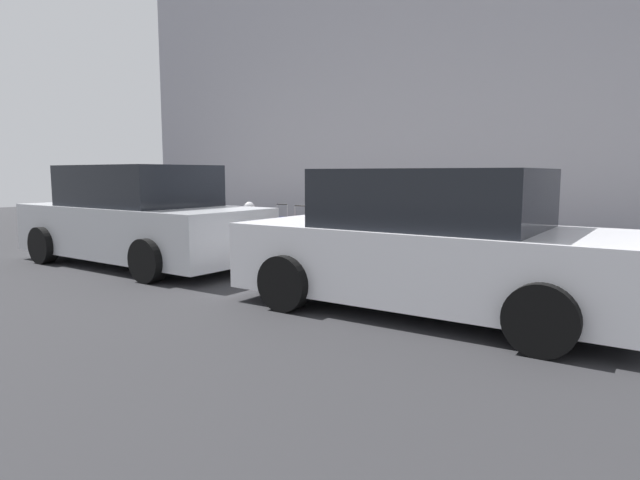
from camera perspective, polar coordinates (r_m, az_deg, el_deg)
ground_plane at (r=9.90m, az=-5.08°, el=-2.01°), size 40.00×40.00×0.00m
sidewalk_curb at (r=11.87m, az=2.88°, el=-0.14°), size 18.00×5.00×0.14m
suitcase_navy_0 at (r=8.55m, az=15.51°, el=-0.63°), size 0.41×0.25×0.68m
suitcase_olive_1 at (r=8.80m, az=12.34°, el=-0.11°), size 0.44×0.28×0.89m
suitcase_silver_2 at (r=8.99m, az=9.00°, el=0.36°), size 0.44×0.21×1.09m
suitcase_black_3 at (r=9.20m, az=5.72°, el=0.03°), size 0.43×0.19×0.89m
suitcase_red_4 at (r=9.55m, az=3.27°, el=0.80°), size 0.39×0.24×0.98m
suitcase_teal_5 at (r=9.82m, az=0.44°, el=0.96°), size 0.49×0.30×0.80m
suitcase_maroon_6 at (r=10.18m, az=-1.97°, el=0.63°), size 0.38×0.24×0.83m
suitcase_navy_7 at (r=10.49m, az=-4.00°, el=0.87°), size 0.36×0.25×0.84m
fire_hydrant at (r=10.99m, az=-7.45°, el=1.92°), size 0.39×0.21×0.85m
bollard_post at (r=11.38m, az=-10.60°, el=2.15°), size 0.13×0.13×0.93m
parked_car_white_0 at (r=6.20m, az=11.79°, el=-0.53°), size 4.50×2.22×1.60m
parked_car_silver_1 at (r=9.71m, az=-18.52°, el=2.16°), size 4.65×2.13×1.69m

